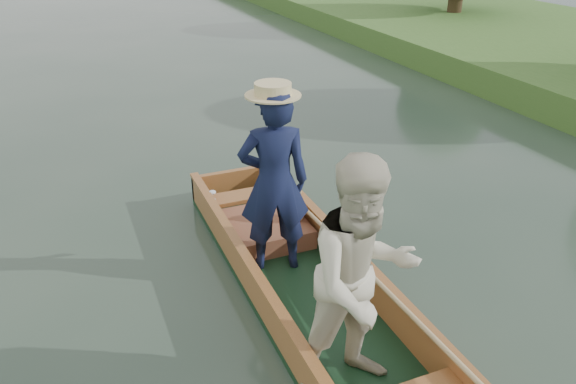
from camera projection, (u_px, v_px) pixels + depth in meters
name	position (u px, v px, depth m)	size (l,w,h in m)	color
ground	(312.00, 305.00, 5.43)	(120.00, 120.00, 0.00)	#283D30
punt	(318.00, 255.00, 4.85)	(1.16, 5.18, 2.01)	#13321A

